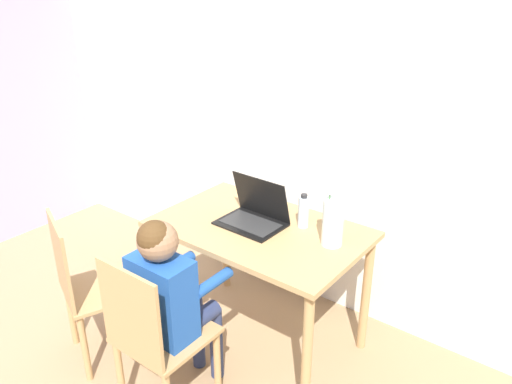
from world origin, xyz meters
name	(u,v)px	position (x,y,z in m)	size (l,w,h in m)	color
wall_back	(295,111)	(0.00, 2.23, 1.25)	(6.40, 0.05, 2.50)	silver
dining_table	(259,243)	(0.19, 1.60, 0.66)	(1.15, 0.72, 0.76)	tan
chair_occupied	(155,337)	(0.13, 0.87, 0.46)	(0.40, 0.40, 0.89)	tan
chair_spare	(90,287)	(-0.46, 0.94, 0.46)	(0.52, 0.52, 0.89)	tan
person_seated	(170,290)	(0.13, 0.99, 0.66)	(0.31, 0.43, 1.05)	#1E4C9E
laptop	(255,213)	(0.14, 1.63, 0.82)	(0.36, 0.26, 0.26)	black
flower_vase	(333,220)	(0.60, 1.68, 0.89)	(0.11, 0.11, 0.32)	silver
water_bottle	(303,212)	(0.38, 1.75, 0.85)	(0.06, 0.06, 0.19)	silver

